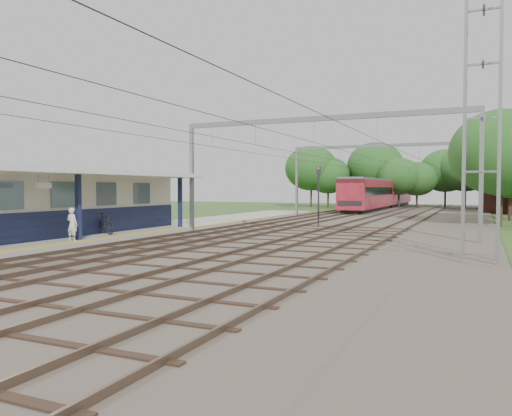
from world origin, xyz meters
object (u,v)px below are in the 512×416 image
Objects in this scene: train at (382,193)px; person at (72,224)px; signal_post at (319,189)px; bicycle at (105,224)px.

person is at bearing -95.76° from train.
signal_post reaches higher than person.
bicycle is 0.44× the size of signal_post.
bicycle is 49.20m from train.
person is 0.04× the size of train.
person is 0.83× the size of bicycle.
train is at bearing 68.68° from signal_post.
person is 0.36× the size of signal_post.
signal_post is (8.07, 13.11, 1.87)m from bicycle.
bicycle is (-0.96, 3.35, -0.22)m from person.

